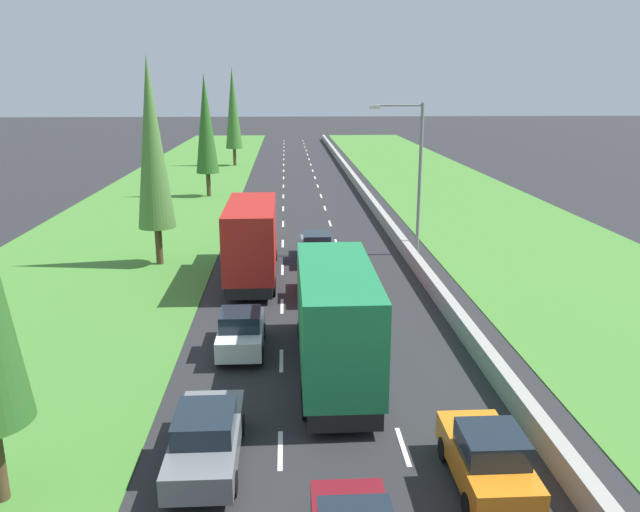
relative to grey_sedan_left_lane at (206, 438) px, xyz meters
name	(u,v)px	position (x,y,z in m)	size (l,w,h in m)	color
ground_plane	(301,191)	(3.72, 45.56, -0.81)	(300.00, 300.00, 0.00)	#28282B
grass_verge_left	(170,192)	(-8.93, 45.56, -0.79)	(14.00, 140.00, 0.04)	#478433
grass_verge_right	(447,190)	(18.07, 45.56, -0.79)	(14.00, 140.00, 0.04)	#478433
median_barrier	(360,186)	(9.42, 45.56, -0.39)	(0.44, 120.00, 0.85)	#9E9B93
lane_markings	(301,191)	(3.72, 45.56, -0.81)	(3.64, 116.00, 0.01)	white
grey_sedan_left_lane	(206,438)	(0.00, 0.00, 0.00)	(1.82, 4.50, 1.64)	slate
green_box_truck_centre_lane	(334,316)	(3.86, 5.37, 1.37)	(2.46, 9.40, 4.18)	black
white_hatchback_left_lane	(241,331)	(0.44, 7.52, 0.02)	(1.74, 3.90, 1.72)	white
orange_hatchback_right_lane	(487,458)	(7.24, -1.40, 0.02)	(1.74, 3.90, 1.72)	orange
red_hatchback_centre_lane	(319,280)	(3.77, 13.93, 0.02)	(1.74, 3.90, 1.72)	red
red_box_truck_left_lane	(252,238)	(0.43, 17.12, 1.37)	(2.46, 9.40, 4.18)	black
grey_sedan_centre_lane	(316,247)	(3.97, 20.49, 0.00)	(1.82, 4.50, 1.64)	slate
yellow_sedan_left_lane	(255,224)	(0.10, 27.12, 0.00)	(1.82, 4.50, 1.64)	yellow
poplar_tree_second	(152,144)	(-5.07, 20.08, 6.03)	(2.09, 2.09, 11.59)	#4C3823
poplar_tree_third	(206,124)	(-4.90, 42.94, 5.75)	(2.08, 2.08, 11.03)	#4C3823
poplar_tree_fourth	(233,108)	(-4.26, 65.94, 6.34)	(2.11, 2.11, 12.20)	#4C3823
street_light_mast	(414,168)	(9.82, 21.56, 4.42)	(3.20, 0.28, 9.00)	gray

